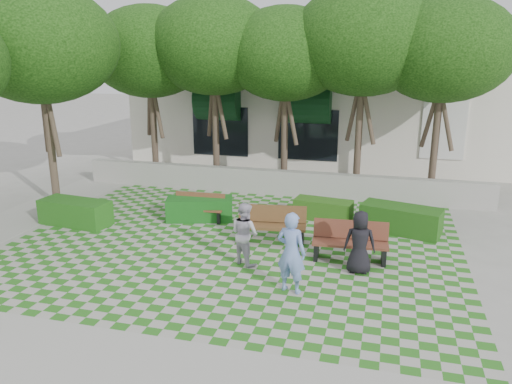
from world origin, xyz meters
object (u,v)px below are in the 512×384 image
(person_blue, at_px, (291,253))
(person_white, at_px, (245,233))
(bench_west, at_px, (199,208))
(hedge_midright, at_px, (323,209))
(bench_mid, at_px, (272,225))
(bench_east, at_px, (350,242))
(person_dark, at_px, (360,242))
(hedge_east, at_px, (401,219))
(hedge_west, at_px, (75,212))
(hedge_midleft, at_px, (200,209))

(person_blue, distance_m, person_white, 1.84)
(bench_west, height_order, hedge_midright, bench_west)
(bench_mid, bearing_deg, bench_east, -25.07)
(bench_west, xyz_separation_m, person_dark, (5.07, -2.60, 0.35))
(hedge_east, bearing_deg, hedge_west, -169.10)
(bench_east, distance_m, hedge_west, 8.30)
(person_blue, xyz_separation_m, person_white, (-1.39, 1.20, -0.13))
(person_white, bearing_deg, hedge_midright, -78.97)
(hedge_midleft, xyz_separation_m, person_white, (2.29, -2.83, 0.43))
(hedge_east, distance_m, person_white, 5.01)
(hedge_midright, bearing_deg, hedge_east, -14.67)
(bench_mid, bearing_deg, person_white, -107.99)
(person_white, bearing_deg, hedge_west, 16.94)
(hedge_midright, xyz_separation_m, person_white, (-1.42, -3.90, 0.47))
(bench_mid, bearing_deg, person_dark, -37.02)
(bench_mid, height_order, hedge_midright, bench_mid)
(bench_west, height_order, person_dark, person_dark)
(hedge_midleft, height_order, person_dark, person_dark)
(person_dark, bearing_deg, bench_mid, -34.05)
(bench_east, bearing_deg, bench_west, 154.73)
(bench_mid, height_order, person_white, person_white)
(bench_west, distance_m, person_blue, 5.46)
(person_blue, bearing_deg, hedge_east, -104.36)
(hedge_midright, height_order, hedge_midleft, hedge_midleft)
(hedge_east, bearing_deg, bench_mid, -153.75)
(person_blue, relative_size, person_white, 1.16)
(hedge_midleft, bearing_deg, bench_mid, -25.48)
(bench_east, xyz_separation_m, person_white, (-2.50, -0.88, 0.31))
(bench_east, distance_m, hedge_midright, 3.21)
(bench_mid, xyz_separation_m, hedge_west, (-6.09, -0.14, -0.10))
(hedge_midright, xyz_separation_m, hedge_west, (-7.21, -2.45, 0.07))
(bench_west, relative_size, person_blue, 0.89)
(bench_west, bearing_deg, hedge_midright, 14.17)
(bench_east, bearing_deg, hedge_east, 58.85)
(hedge_east, xyz_separation_m, person_blue, (-2.36, -4.49, 0.52))
(bench_mid, bearing_deg, hedge_midleft, 147.39)
(bench_mid, xyz_separation_m, bench_west, (-2.61, 1.19, -0.07))
(hedge_east, relative_size, hedge_west, 1.03)
(hedge_midright, bearing_deg, person_white, -110.03)
(hedge_east, bearing_deg, bench_west, -175.21)
(hedge_midleft, xyz_separation_m, hedge_west, (-3.49, -1.37, 0.03))
(hedge_midright, bearing_deg, bench_west, -163.31)
(hedge_west, height_order, person_white, person_white)
(person_blue, bearing_deg, hedge_midright, -76.96)
(bench_mid, distance_m, hedge_midleft, 2.88)
(bench_mid, distance_m, hedge_midright, 2.57)
(bench_west, relative_size, hedge_midright, 0.92)
(bench_west, height_order, hedge_midleft, bench_west)
(hedge_midright, height_order, person_blue, person_blue)
(hedge_midleft, distance_m, person_white, 3.67)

